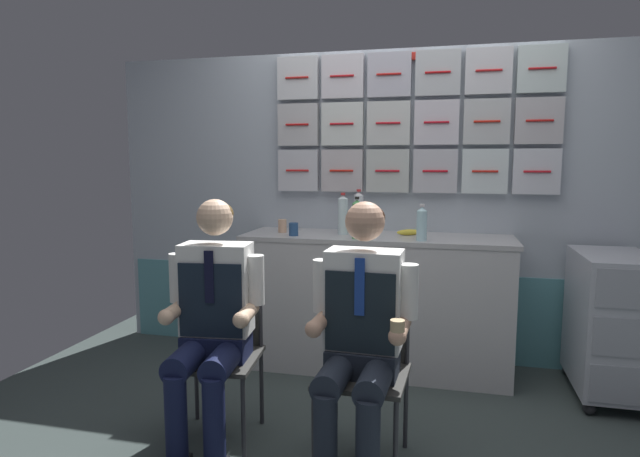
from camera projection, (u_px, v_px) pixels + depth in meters
The scene contains 15 objects.
ground at pixel (366, 457), 2.56m from camera, with size 4.80×4.80×0.04m, color #353F3D.
galley_bulkhead at pixel (400, 200), 3.74m from camera, with size 4.20×0.14×2.15m.
galley_counter at pixel (376, 302), 3.58m from camera, with size 1.77×0.53×0.91m.
service_trolley at pixel (611, 321), 3.12m from camera, with size 0.40×0.65×0.86m.
folding_chair_left at pixel (223, 336), 2.73m from camera, with size 0.44×0.44×0.83m.
crew_member_left at pixel (212, 316), 2.56m from camera, with size 0.48×0.61×1.21m.
folding_chair_right at pixel (367, 350), 2.52m from camera, with size 0.42×0.42×0.83m.
crew_member_right at pixel (360, 328), 2.35m from camera, with size 0.48×0.60×1.22m.
water_bottle_tall at pixel (422, 224), 3.27m from camera, with size 0.06×0.06×0.23m.
water_bottle_blue_cap at pixel (359, 212), 3.68m from camera, with size 0.07×0.07×0.30m.
sparkling_bottle_green at pixel (343, 215), 3.56m from camera, with size 0.07×0.07×0.28m.
water_bottle_short at pixel (357, 219), 3.37m from camera, with size 0.06×0.06×0.27m.
coffee_cup_white at pixel (282, 226), 3.67m from camera, with size 0.06×0.06×0.09m.
paper_cup_tan at pixel (294, 229), 3.50m from camera, with size 0.06×0.06×0.08m.
snack_banana at pixel (409, 232), 3.53m from camera, with size 0.17×0.10×0.04m.
Camera 1 is at (0.35, -2.39, 1.40)m, focal length 29.94 mm.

